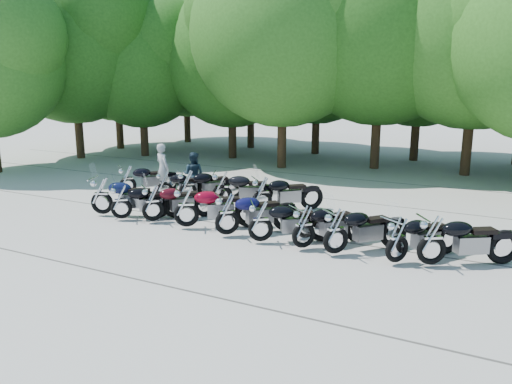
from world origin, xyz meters
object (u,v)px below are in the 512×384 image
at_px(motorcycle_1, 121,201).
at_px(motorcycle_5, 261,220).
at_px(motorcycle_14, 262,193).
at_px(rider_1, 193,174).
at_px(motorcycle_3, 186,205).
at_px(motorcycle_0, 102,194).
at_px(motorcycle_7, 336,230).
at_px(motorcycle_9, 432,239).
at_px(motorcycle_10, 127,179).
at_px(motorcycle_13, 222,187).
at_px(motorcycle_11, 165,184).
at_px(motorcycle_6, 304,225).
at_px(rider_0, 163,168).
at_px(motorcycle_12, 187,185).
at_px(motorcycle_4, 227,213).
at_px(motorcycle_8, 398,238).

relative_size(motorcycle_1, motorcycle_5, 0.97).
bearing_deg(motorcycle_14, rider_1, 31.35).
bearing_deg(motorcycle_3, motorcycle_0, 58.06).
bearing_deg(motorcycle_7, motorcycle_9, -131.75).
height_order(motorcycle_10, motorcycle_13, motorcycle_13).
relative_size(motorcycle_1, rider_1, 1.34).
bearing_deg(motorcycle_11, motorcycle_13, -124.51).
bearing_deg(motorcycle_6, rider_1, 4.96).
bearing_deg(rider_0, motorcycle_12, 173.59).
height_order(motorcycle_3, motorcycle_11, motorcycle_3).
relative_size(motorcycle_1, motorcycle_10, 0.98).
xyz_separation_m(motorcycle_6, rider_1, (-5.81, 3.67, 0.18)).
xyz_separation_m(motorcycle_9, motorcycle_12, (-8.44, 2.43, -0.02)).
distance_m(motorcycle_1, motorcycle_9, 9.03).
bearing_deg(rider_1, motorcycle_13, 142.15).
height_order(motorcycle_4, motorcycle_14, motorcycle_4).
xyz_separation_m(motorcycle_1, motorcycle_4, (3.70, 0.07, 0.06)).
height_order(motorcycle_0, motorcycle_10, motorcycle_0).
xyz_separation_m(motorcycle_0, motorcycle_13, (2.78, 2.71, -0.02)).
bearing_deg(motorcycle_9, motorcycle_10, 43.96).
bearing_deg(motorcycle_0, motorcycle_13, -67.35).
distance_m(motorcycle_0, motorcycle_9, 9.92).
bearing_deg(motorcycle_4, motorcycle_9, -134.91).
relative_size(motorcycle_4, motorcycle_8, 1.06).
bearing_deg(rider_0, motorcycle_0, 117.81).
xyz_separation_m(motorcycle_6, motorcycle_9, (3.05, 0.24, 0.04)).
bearing_deg(motorcycle_8, rider_0, 14.75).
distance_m(motorcycle_1, motorcycle_7, 6.83).
bearing_deg(motorcycle_5, motorcycle_11, 28.72).
xyz_separation_m(motorcycle_7, motorcycle_14, (-3.39, 2.78, 0.00)).
xyz_separation_m(motorcycle_8, rider_1, (-8.12, 3.64, 0.18)).
xyz_separation_m(motorcycle_14, rider_0, (-4.66, 0.93, 0.27)).
relative_size(motorcycle_0, rider_0, 1.33).
relative_size(motorcycle_6, rider_1, 1.39).
height_order(motorcycle_1, motorcycle_10, motorcycle_10).
relative_size(motorcycle_6, motorcycle_13, 0.94).
height_order(motorcycle_0, motorcycle_14, motorcycle_0).
height_order(motorcycle_8, motorcycle_14, motorcycle_14).
height_order(motorcycle_6, motorcycle_9, motorcycle_9).
bearing_deg(motorcycle_7, rider_1, 11.70).
xyz_separation_m(motorcycle_0, motorcycle_7, (7.72, -0.15, -0.04)).
distance_m(motorcycle_13, rider_0, 3.24).
xyz_separation_m(motorcycle_9, motorcycle_10, (-11.11, 2.41, -0.05)).
bearing_deg(motorcycle_1, motorcycle_13, -73.70).
bearing_deg(motorcycle_3, motorcycle_5, -127.61).
bearing_deg(rider_1, motorcycle_3, 109.73).
bearing_deg(motorcycle_11, motorcycle_4, -159.77).
bearing_deg(motorcycle_6, motorcycle_11, 14.33).
relative_size(motorcycle_9, motorcycle_10, 1.08).
bearing_deg(motorcycle_13, rider_1, 40.19).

